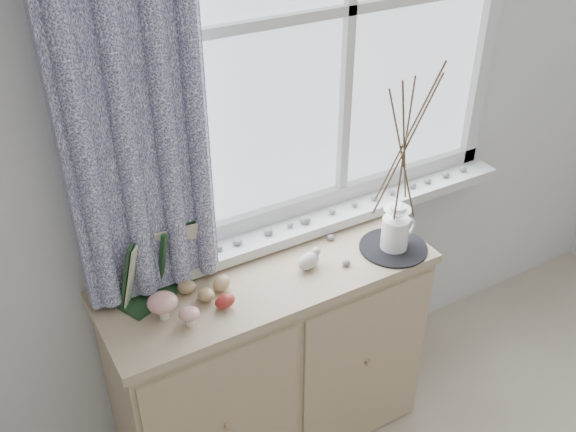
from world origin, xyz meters
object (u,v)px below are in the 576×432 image
(sideboard, at_px, (271,360))
(toadstool_cluster, at_px, (169,306))
(twig_pitcher, at_px, (405,143))
(botanical_book, at_px, (163,264))

(sideboard, xyz_separation_m, toadstool_cluster, (-0.39, -0.05, 0.48))
(sideboard, xyz_separation_m, twig_pitcher, (0.47, -0.10, 0.86))
(sideboard, relative_size, twig_pitcher, 1.58)
(toadstool_cluster, bearing_deg, sideboard, 7.42)
(botanical_book, xyz_separation_m, toadstool_cluster, (-0.03, -0.12, -0.07))
(botanical_book, bearing_deg, toadstool_cluster, -129.26)
(sideboard, height_order, twig_pitcher, twig_pitcher)
(sideboard, distance_m, twig_pitcher, 0.98)
(twig_pitcher, bearing_deg, botanical_book, 168.94)
(toadstool_cluster, bearing_deg, twig_pitcher, -3.15)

